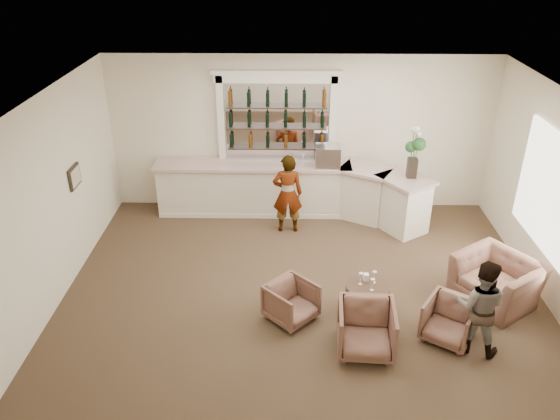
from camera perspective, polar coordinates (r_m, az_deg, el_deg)
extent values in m
plane|color=#4D3D26|center=(9.23, 2.34, -9.17)|extent=(8.00, 8.00, 0.00)
cube|color=beige|center=(11.57, 2.18, 7.97)|extent=(8.00, 0.04, 3.30)
cube|color=beige|center=(9.16, -23.34, 0.18)|extent=(0.04, 7.00, 3.30)
cube|color=white|center=(7.73, 2.81, 10.89)|extent=(8.00, 7.00, 0.04)
cube|color=white|center=(9.73, 26.57, 1.40)|extent=(0.05, 2.40, 1.90)
cube|color=black|center=(10.14, -20.68, 3.28)|extent=(0.04, 0.46, 0.38)
cube|color=beige|center=(10.13, -20.55, 3.28)|extent=(0.01, 0.38, 0.30)
cube|color=silver|center=(11.69, -2.80, 2.28)|extent=(4.00, 0.70, 1.08)
cube|color=beige|center=(11.44, -2.87, 4.82)|extent=(4.10, 0.82, 0.06)
cube|color=silver|center=(11.57, 8.83, 1.68)|extent=(1.12, 1.04, 1.08)
cube|color=beige|center=(11.32, 9.05, 4.24)|extent=(1.27, 1.19, 0.06)
cube|color=silver|center=(11.22, 12.69, 0.49)|extent=(1.08, 1.14, 1.08)
cube|color=beige|center=(10.97, 13.01, 3.10)|extent=(1.24, 1.29, 0.06)
cube|color=silver|center=(11.61, -2.85, -0.60)|extent=(4.00, 0.06, 0.10)
cube|color=white|center=(11.46, -0.33, 9.37)|extent=(2.15, 0.02, 1.65)
cube|color=silver|center=(11.65, -6.04, 6.92)|extent=(0.14, 0.16, 2.90)
cube|color=silver|center=(11.59, 5.40, 6.85)|extent=(0.14, 0.16, 2.90)
cube|color=silver|center=(11.15, -0.35, 13.63)|extent=(2.52, 0.16, 0.18)
cube|color=silver|center=(11.13, -0.35, 14.23)|extent=(2.64, 0.20, 0.08)
cube|color=#312118|center=(11.54, -0.34, 6.51)|extent=(2.05, 0.20, 0.03)
cube|color=#312118|center=(11.39, -0.34, 8.58)|extent=(2.05, 0.20, 0.03)
cube|color=#312118|center=(11.26, -0.35, 10.70)|extent=(2.05, 0.20, 0.03)
cylinder|color=#4B2F20|center=(8.90, 9.07, -9.11)|extent=(0.70, 0.70, 0.50)
imported|color=gray|center=(10.79, 0.79, 1.71)|extent=(0.62, 0.42, 1.63)
imported|color=gray|center=(8.30, 20.14, -9.47)|extent=(0.88, 0.80, 1.48)
imported|color=brown|center=(8.61, 1.20, -9.59)|extent=(0.97, 0.97, 0.63)
imported|color=brown|center=(8.09, 8.98, -12.21)|extent=(0.85, 0.87, 0.75)
imported|color=brown|center=(8.60, 17.29, -11.00)|extent=(0.97, 0.98, 0.65)
imported|color=brown|center=(9.60, 21.67, -6.89)|extent=(1.56, 1.59, 0.78)
cube|color=silver|center=(11.20, 5.02, 5.63)|extent=(0.51, 0.43, 0.44)
cube|color=black|center=(10.96, 13.62, 4.31)|extent=(0.18, 0.18, 0.40)
cube|color=white|center=(8.83, 8.98, -6.95)|extent=(0.08, 0.08, 0.12)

